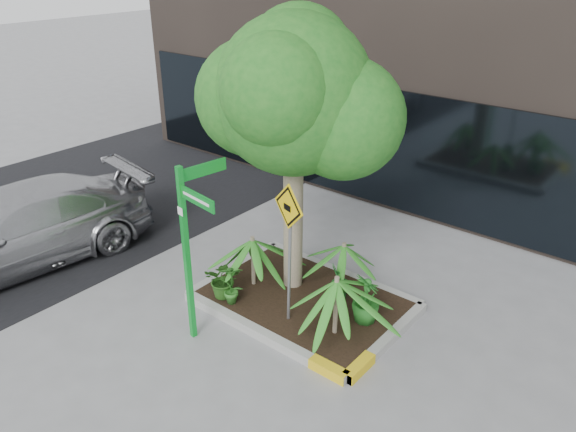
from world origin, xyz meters
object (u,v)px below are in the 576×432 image
Objects in this scene: tree at (294,95)px; cattle_sign at (289,231)px; parked_car at (17,229)px; street_sign_post at (190,237)px.

cattle_sign is (0.59, -0.85, -1.72)m from tree.
street_sign_post reaches higher than parked_car.
parked_car is at bearing -151.34° from tree.
tree reaches higher than street_sign_post.
tree is 2.05× the size of cattle_sign.
tree is 0.95× the size of parked_car.
tree is 2.00m from cattle_sign.
parked_car is at bearing -164.09° from street_sign_post.
tree is 2.57m from street_sign_post.
street_sign_post is (-0.33, -1.90, -1.69)m from tree.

